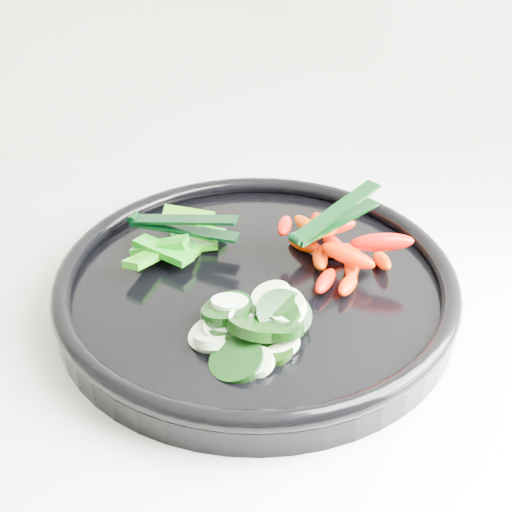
{
  "coord_description": "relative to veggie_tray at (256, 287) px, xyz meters",
  "views": [
    {
      "loc": [
        0.58,
        1.14,
        1.35
      ],
      "look_at": [
        0.62,
        1.68,
        0.99
      ],
      "focal_mm": 50.0,
      "sensor_mm": 36.0,
      "label": 1
    }
  ],
  "objects": [
    {
      "name": "tong_pepper",
      "position": [
        -0.07,
        0.07,
        0.03
      ],
      "size": [
        0.11,
        0.05,
        0.02
      ],
      "color": "black",
      "rests_on": "pepper_pile"
    },
    {
      "name": "cucumber_pile",
      "position": [
        -0.01,
        -0.07,
        0.01
      ],
      "size": [
        0.12,
        0.13,
        0.04
      ],
      "color": "black",
      "rests_on": "veggie_tray"
    },
    {
      "name": "veggie_tray",
      "position": [
        0.0,
        0.0,
        0.0
      ],
      "size": [
        0.48,
        0.48,
        0.04
      ],
      "color": "black",
      "rests_on": "counter"
    },
    {
      "name": "carrot_pile",
      "position": [
        0.08,
        0.03,
        0.02
      ],
      "size": [
        0.13,
        0.15,
        0.05
      ],
      "color": "#FF3C00",
      "rests_on": "veggie_tray"
    },
    {
      "name": "tong_carrot",
      "position": [
        0.08,
        0.03,
        0.05
      ],
      "size": [
        0.1,
        0.08,
        0.02
      ],
      "color": "black",
      "rests_on": "carrot_pile"
    },
    {
      "name": "pepper_pile",
      "position": [
        -0.07,
        0.06,
        0.01
      ],
      "size": [
        0.1,
        0.11,
        0.04
      ],
      "color": "#0C6609",
      "rests_on": "veggie_tray"
    }
  ]
}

